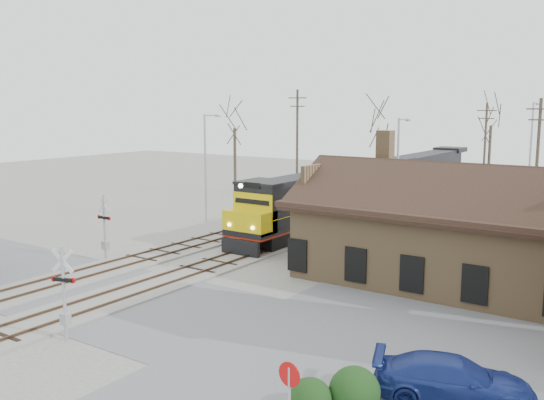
{
  "coord_description": "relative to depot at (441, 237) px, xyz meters",
  "views": [
    {
      "loc": [
        22.43,
        -19.08,
        9.36
      ],
      "look_at": [
        3.12,
        9.0,
        3.99
      ],
      "focal_mm": 40.0,
      "sensor_mm": 36.0,
      "label": 1
    }
  ],
  "objects": [
    {
      "name": "ground",
      "position": [
        -11.99,
        -12.0,
        -2.41
      ],
      "size": [
        140.0,
        140.0,
        0.0
      ],
      "primitive_type": "plane",
      "color": "#A7A297",
      "rests_on": "ground"
    },
    {
      "name": "road",
      "position": [
        -11.99,
        -12.0,
        -2.39
      ],
      "size": [
        60.0,
        9.0,
        0.03
      ],
      "primitive_type": "cube",
      "color": "slate",
      "rests_on": "ground"
    },
    {
      "name": "parking_lot",
      "position": [
        6.01,
        -8.0,
        -2.39
      ],
      "size": [
        22.0,
        26.0,
        0.03
      ],
      "primitive_type": "cube",
      "color": "slate",
      "rests_on": "ground"
    },
    {
      "name": "track_main",
      "position": [
        -11.99,
        3.0,
        -2.34
      ],
      "size": [
        3.4,
        90.0,
        0.24
      ],
      "color": "#A7A297",
      "rests_on": "ground"
    },
    {
      "name": "track_siding",
      "position": [
        -16.49,
        3.0,
        -2.34
      ],
      "size": [
        3.4,
        90.0,
        0.24
      ],
      "color": "#A7A297",
      "rests_on": "ground"
    },
    {
      "name": "depot",
      "position": [
        0.0,
        0.0,
        0.0
      ],
      "size": [
        15.2,
        9.31,
        7.9
      ],
      "color": "#906F4A",
      "rests_on": "ground"
    },
    {
      "name": "locomotive_lead",
      "position": [
        -11.99,
        7.62,
        -0.02
      ],
      "size": [
        3.05,
        20.43,
        4.54
      ],
      "color": "black",
      "rests_on": "ground"
    },
    {
      "name": "locomotive_trailing",
      "position": [
        -11.99,
        28.32,
        -0.02
      ],
      "size": [
        3.05,
        20.43,
        4.29
      ],
      "color": "black",
      "rests_on": "ground"
    },
    {
      "name": "crossbuck_near",
      "position": [
        -9.53,
        -16.66,
        -0.59
      ],
      "size": [
        1.07,
        0.41,
        3.85
      ],
      "rotation": [
        0.0,
        0.0,
        0.31
      ],
      "color": "#A5A8AD",
      "rests_on": "ground"
    },
    {
      "name": "crossbuck_far",
      "position": [
        -18.27,
        -7.24,
        -0.51
      ],
      "size": [
        1.15,
        0.3,
        4.03
      ],
      "rotation": [
        0.0,
        0.0,
        3.13
      ],
      "color": "#A5A8AD",
      "rests_on": "ground"
    },
    {
      "name": "do_not_enter_sign",
      "position": [
        2.0,
        -17.98,
        -0.73
      ],
      "size": [
        0.73,
        0.11,
        2.43
      ],
      "rotation": [
        0.0,
        0.0,
        -0.09
      ],
      "color": "#A5A8AD",
      "rests_on": "ground"
    },
    {
      "name": "parked_car",
      "position": [
        4.94,
        -12.95,
        -1.68
      ],
      "size": [
        5.41,
        3.61,
        1.45
      ],
      "primitive_type": "imported",
      "rotation": [
        0.0,
        0.0,
        1.92
      ],
      "color": "navy",
      "rests_on": "ground"
    },
    {
      "name": "hedge_a",
      "position": [
        1.83,
        -16.55,
        -1.74
      ],
      "size": [
        1.33,
        1.33,
        1.33
      ],
      "primitive_type": "sphere",
      "color": "#173411",
      "rests_on": "ground"
    },
    {
      "name": "hedge_b",
      "position": [
        2.79,
        -15.57,
        -1.62
      ],
      "size": [
        1.57,
        1.57,
        1.57
      ],
      "primitive_type": "sphere",
      "color": "#173411",
      "rests_on": "ground"
    },
    {
      "name": "streetlight_a",
      "position": [
        -21.24,
        5.73,
        2.44
      ],
      "size": [
        0.25,
        2.04,
        8.63
      ],
      "color": "#A5A8AD",
      "rests_on": "ground"
    },
    {
      "name": "streetlight_b",
      "position": [
        -6.61,
        9.74,
        2.34
      ],
      "size": [
        0.25,
        2.04,
        8.43
      ],
      "color": "#A5A8AD",
      "rests_on": "ground"
    },
    {
      "name": "streetlight_c",
      "position": [
        -0.58,
        23.87,
        2.93
      ],
      "size": [
        0.25,
        2.04,
        9.59
      ],
      "color": "#A5A8AD",
      "rests_on": "ground"
    },
    {
      "name": "utility_pole_a",
      "position": [
        -21.0,
        18.97,
        3.23
      ],
      "size": [
        2.0,
        0.24,
        10.81
      ],
      "color": "#382D23",
      "rests_on": "ground"
    },
    {
      "name": "utility_pole_b",
      "position": [
        -6.89,
        32.99,
        2.6
      ],
      "size": [
        2.0,
        0.24,
        9.58
      ],
      "color": "#382D23",
      "rests_on": "ground"
    },
    {
      "name": "utility_pole_c",
      "position": [
        1.22,
        17.29,
        2.74
      ],
      "size": [
        2.0,
        0.24,
        9.85
      ],
      "color": "#382D23",
      "rests_on": "ground"
    },
    {
      "name": "tree_a",
      "position": [
        -29.52,
        20.03,
        5.63
      ],
      "size": [
        4.61,
        4.61,
        11.28
      ],
      "color": "#382D23",
      "rests_on": "ground"
    },
    {
      "name": "tree_b",
      "position": [
        -15.13,
        24.61,
        5.56
      ],
      "size": [
        4.57,
        4.57,
        11.19
      ],
      "color": "#382D23",
      "rests_on": "ground"
    },
    {
      "name": "tree_c",
      "position": [
        -7.68,
        37.86,
        5.87
      ],
      "size": [
        4.74,
        4.74,
        11.62
      ],
      "color": "#382D23",
      "rests_on": "ground"
    }
  ]
}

